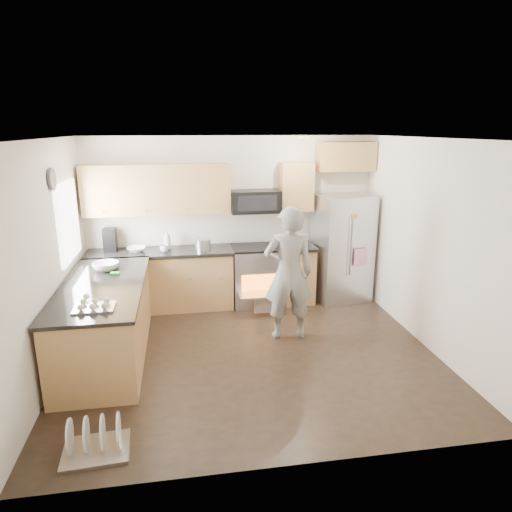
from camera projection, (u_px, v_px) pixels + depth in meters
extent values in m
plane|color=black|center=(251.00, 353.00, 5.69)|extent=(4.50, 4.50, 0.00)
cube|color=silver|center=(232.00, 220.00, 7.24)|extent=(4.50, 0.04, 2.60)
cube|color=silver|center=(291.00, 322.00, 3.44)|extent=(4.50, 0.04, 2.60)
cube|color=silver|center=(48.00, 262.00, 4.99)|extent=(0.04, 4.00, 2.60)
cube|color=silver|center=(428.00, 245.00, 5.69)|extent=(0.04, 4.00, 2.60)
cube|color=white|center=(250.00, 138.00, 4.99)|extent=(4.50, 4.00, 0.04)
cube|color=white|center=(68.00, 221.00, 5.87)|extent=(0.04, 1.00, 1.00)
cylinder|color=#FFEBCC|center=(304.00, 138.00, 6.18)|extent=(0.14, 0.14, 0.02)
cylinder|color=#474754|center=(52.00, 179.00, 5.19)|extent=(0.03, 0.26, 0.26)
cube|color=#A97243|center=(162.00, 281.00, 7.01)|extent=(2.15, 0.60, 0.87)
cube|color=black|center=(160.00, 252.00, 6.88)|extent=(2.19, 0.64, 0.04)
cube|color=#A97243|center=(296.00, 274.00, 7.35)|extent=(0.50, 0.60, 0.87)
cube|color=black|center=(297.00, 246.00, 7.21)|extent=(0.54, 0.64, 0.04)
cube|color=#A97243|center=(157.00, 189.00, 6.76)|extent=(2.16, 0.33, 0.74)
cube|color=#A97243|center=(296.00, 187.00, 7.10)|extent=(0.50, 0.33, 0.74)
cube|color=#A97243|center=(345.00, 157.00, 7.10)|extent=(0.90, 0.33, 0.44)
imported|color=white|center=(136.00, 249.00, 6.83)|extent=(0.27, 0.27, 0.07)
imported|color=white|center=(167.00, 239.00, 6.93)|extent=(0.11, 0.12, 0.30)
imported|color=white|center=(164.00, 249.00, 6.80)|extent=(0.13, 0.13, 0.10)
cylinder|color=#B7B7BC|center=(203.00, 244.00, 6.93)|extent=(0.24, 0.24, 0.16)
cube|color=black|center=(110.00, 240.00, 6.82)|extent=(0.18, 0.22, 0.34)
cylinder|color=#B7B7BC|center=(293.00, 242.00, 7.25)|extent=(0.09, 0.09, 0.07)
cube|color=#A97243|center=(106.00, 322.00, 5.54)|extent=(0.90, 2.30, 0.87)
cube|color=black|center=(102.00, 286.00, 5.41)|extent=(0.96, 2.36, 0.04)
imported|color=silver|center=(106.00, 266.00, 5.92)|extent=(0.33, 0.33, 0.10)
cube|color=green|center=(115.00, 274.00, 5.75)|extent=(0.11, 0.08, 0.03)
cube|color=#B7B7BC|center=(94.00, 305.00, 4.67)|extent=(0.41, 0.31, 0.09)
cube|color=#B7B7BC|center=(257.00, 276.00, 7.22)|extent=(0.76, 0.62, 0.90)
cube|color=black|center=(257.00, 248.00, 7.10)|extent=(0.76, 0.60, 0.03)
cube|color=orange|center=(260.00, 285.00, 6.94)|extent=(0.56, 0.02, 0.34)
cube|color=#B7B7BC|center=(262.00, 294.00, 6.80)|extent=(0.70, 0.34, 0.03)
cube|color=silver|center=(262.00, 304.00, 6.79)|extent=(0.24, 0.03, 0.28)
cube|color=black|center=(255.00, 201.00, 7.02)|extent=(0.76, 0.40, 0.34)
cube|color=#B7B7BC|center=(342.00, 248.00, 7.29)|extent=(0.93, 0.78, 1.70)
cylinder|color=#B7B7BC|center=(348.00, 246.00, 6.94)|extent=(0.02, 0.02, 0.93)
cylinder|color=#B7B7BC|center=(352.00, 246.00, 6.95)|extent=(0.02, 0.02, 0.93)
cube|color=#FB91C9|center=(360.00, 257.00, 7.03)|extent=(0.22, 0.04, 0.28)
cube|color=#9BAFF8|center=(340.00, 229.00, 6.85)|extent=(0.17, 0.03, 0.20)
imported|color=gray|center=(289.00, 274.00, 5.91)|extent=(0.66, 0.45, 1.78)
cube|color=#B7B7BC|center=(96.00, 450.00, 3.95)|extent=(0.58, 0.48, 0.03)
cylinder|color=white|center=(70.00, 437.00, 3.86)|extent=(0.04, 0.31, 0.31)
cylinder|color=white|center=(86.00, 435.00, 3.89)|extent=(0.04, 0.31, 0.31)
cylinder|color=white|center=(103.00, 432.00, 3.92)|extent=(0.04, 0.31, 0.31)
cylinder|color=white|center=(119.00, 430.00, 3.95)|extent=(0.04, 0.31, 0.31)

